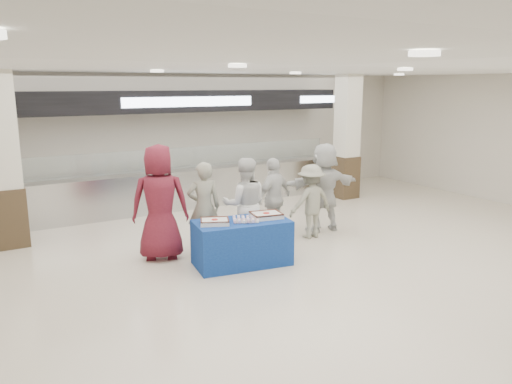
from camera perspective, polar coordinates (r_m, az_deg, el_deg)
ground at (r=7.94m, az=7.75°, el=-9.65°), size 14.00×14.00×0.00m
serving_line at (r=12.19m, az=-7.97°, el=3.68°), size 8.70×0.85×2.80m
column_left at (r=10.06m, az=-26.76°, el=2.84°), size 0.55×0.55×3.20m
column_right at (r=13.24m, az=10.34°, el=5.89°), size 0.55×0.55×3.20m
display_table at (r=8.30m, az=-1.62°, el=-5.80°), size 1.65×1.00×0.75m
sheet_cake_left at (r=8.01m, az=-4.75°, el=-3.34°), size 0.55×0.50×0.09m
sheet_cake_right at (r=8.36m, az=1.18°, el=-2.62°), size 0.55×0.47×0.10m
cupcake_tray at (r=8.15m, az=-1.18°, el=-3.16°), size 0.45×0.41×0.06m
civilian_maroon at (r=8.58m, az=-10.93°, el=-1.16°), size 1.13×0.94×1.98m
soldier_a at (r=8.86m, az=-5.97°, el=-1.74°), size 0.68×0.54×1.63m
chef_tall at (r=8.90m, az=-1.29°, el=-1.43°), size 1.00×0.91×1.68m
chef_short at (r=9.65m, az=2.06°, el=-0.69°), size 1.00×0.66×1.57m
soldier_b at (r=9.71m, az=6.29°, el=-1.07°), size 0.93×0.54×1.44m
civilian_white at (r=10.17m, az=7.77°, el=0.54°), size 1.73×0.75×1.81m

